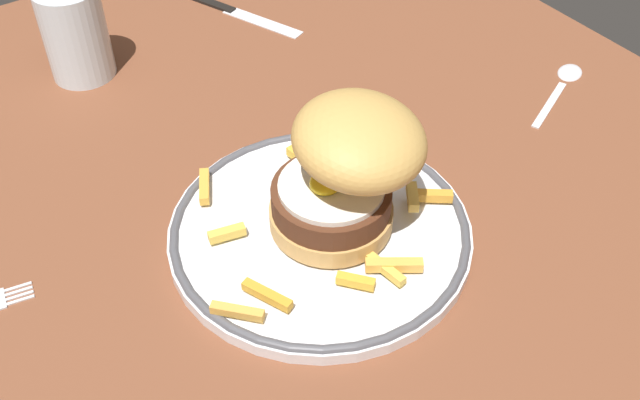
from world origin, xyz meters
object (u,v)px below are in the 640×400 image
dinner_plate (320,231)px  water_glass (77,39)px  burger (347,169)px  spoon (566,77)px  knife (230,9)px

dinner_plate → water_glass: size_ratio=2.57×
dinner_plate → burger: (0.83, 2.07, 6.82)cm
water_glass → spoon: water_glass is taller
burger → spoon: bearing=98.3°
water_glass → spoon: bearing=53.9°
dinner_plate → water_glass: water_glass is taller
knife → dinner_plate: bearing=-18.5°
dinner_plate → spoon: size_ratio=2.06×
burger → knife: burger is taller
dinner_plate → knife: bearing=161.5°
knife → spoon: spoon is taller
burger → water_glass: burger is taller
knife → water_glass: bearing=-83.0°
burger → water_glass: 37.80cm
burger → knife: bearing=164.6°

